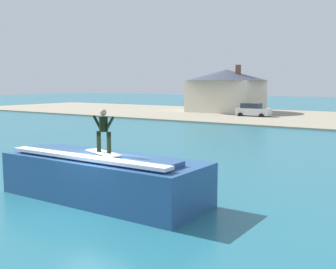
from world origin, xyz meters
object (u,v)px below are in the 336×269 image
object	(u,v)px
surfboard	(103,153)
house_with_chimney	(226,88)
surfer	(104,129)
wave_crest	(103,177)
car_near_shore	(253,110)

from	to	relation	value
surfboard	house_with_chimney	size ratio (longest dim) A/B	0.17
surfer	house_with_chimney	distance (m)	48.34
wave_crest	car_near_shore	world-z (taller)	car_near_shore
wave_crest	surfboard	size ratio (longest dim) A/B	4.08
surfer	car_near_shore	size ratio (longest dim) A/B	0.36
car_near_shore	house_with_chimney	size ratio (longest dim) A/B	0.36
wave_crest	surfboard	bearing A→B (deg)	-39.25
wave_crest	house_with_chimney	distance (m)	48.05
car_near_shore	house_with_chimney	xyz separation A→B (m)	(-6.64, 5.61, 2.73)
house_with_chimney	car_near_shore	bearing A→B (deg)	-40.19
surfboard	house_with_chimney	distance (m)	48.29
wave_crest	surfer	xyz separation A→B (m)	(0.34, -0.26, 1.92)
surfer	house_with_chimney	bearing A→B (deg)	110.72
house_with_chimney	surfboard	bearing A→B (deg)	-69.34
surfboard	house_with_chimney	bearing A→B (deg)	110.66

